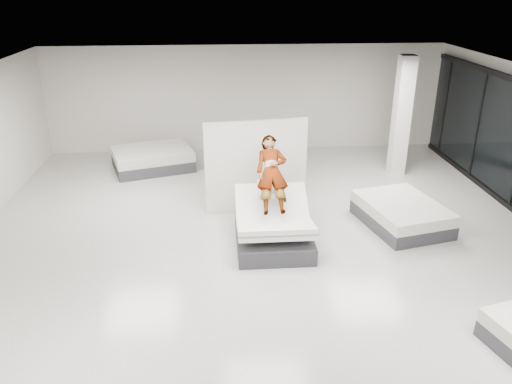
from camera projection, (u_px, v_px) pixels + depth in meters
The scene contains 8 objects.
room at pixel (269, 185), 8.82m from camera, with size 14.00×14.04×3.20m.
hero_bed at pixel (273, 227), 10.01m from camera, with size 1.49×1.96×1.15m.
person at pixel (272, 183), 9.96m from camera, with size 0.63×0.42×1.74m, color slate.
remote at pixel (285, 199), 9.74m from camera, with size 0.05×0.14×0.03m, color black.
divider_panel at pixel (256, 166), 11.28m from camera, with size 2.33×0.11×2.12m, color silver.
flat_bed_right_far at pixel (401, 214), 10.81m from camera, with size 1.87×2.23×0.54m.
flat_bed_left_far at pixel (153, 159), 14.09m from camera, with size 2.47×2.13×0.58m.
column at pixel (401, 117), 13.23m from camera, with size 0.40×0.40×3.20m, color silver.
Camera 1 is at (-0.85, -8.12, 4.95)m, focal length 35.00 mm.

